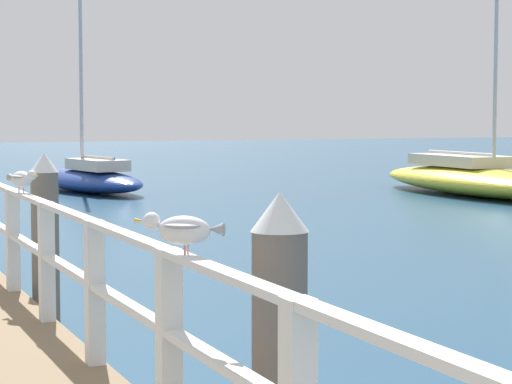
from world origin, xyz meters
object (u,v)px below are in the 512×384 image
object	(u,v)px
seagull_background	(22,178)
boat_5	(88,178)
boat_1	(482,179)
dock_piling_near	(279,362)
dock_piling_far	(45,237)
seagull_foreground	(183,228)

from	to	relation	value
seagull_background	boat_5	distance (m)	18.54
boat_1	boat_5	size ratio (longest dim) A/B	1.37
dock_piling_near	boat_1	distance (m)	22.08
dock_piling_near	boat_5	size ratio (longest dim) A/B	0.26
dock_piling_far	seagull_foreground	size ratio (longest dim) A/B	4.25
dock_piling_near	seagull_background	bearing A→B (deg)	94.47
seagull_foreground	boat_1	bearing A→B (deg)	-3.54
dock_piling_far	dock_piling_near	bearing A→B (deg)	-90.00
dock_piling_far	boat_1	xyz separation A→B (m)	(13.92, 11.49, -0.44)
dock_piling_near	seagull_foreground	bearing A→B (deg)	138.00
seagull_foreground	seagull_background	world-z (taller)	same
boat_5	dock_piling_near	bearing A→B (deg)	-111.30
boat_1	boat_5	xyz separation A→B (m)	(-9.23, 5.47, -0.05)
boat_5	seagull_foreground	bearing A→B (deg)	-112.42
seagull_background	dock_piling_near	bearing A→B (deg)	73.36
dock_piling_far	boat_5	xyz separation A→B (m)	(4.69, 16.96, -0.49)
dock_piling_far	seagull_foreground	xyz separation A→B (m)	(-0.39, -5.31, 0.66)
dock_piling_far	boat_5	size ratio (longest dim) A/B	0.26
boat_1	boat_5	distance (m)	10.73
dock_piling_far	boat_1	bearing A→B (deg)	39.54
seagull_foreground	seagull_background	distance (m)	4.47
seagull_foreground	boat_1	size ratio (longest dim) A/B	0.04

